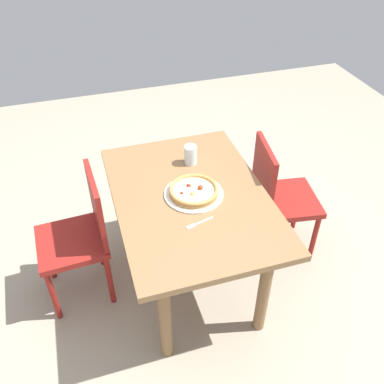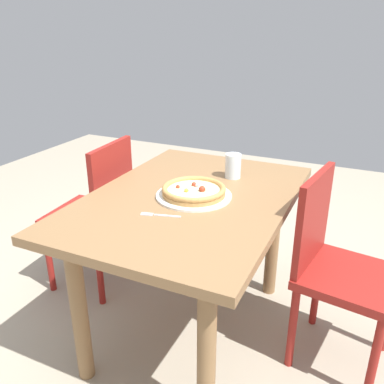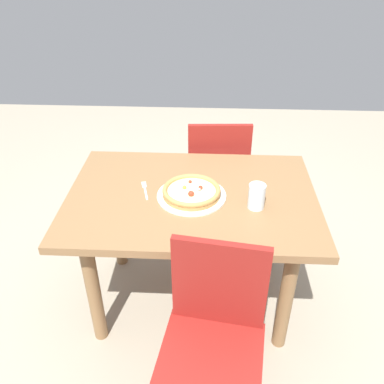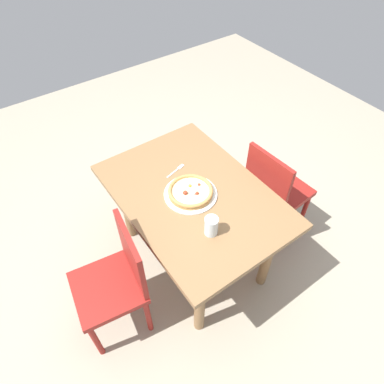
{
  "view_description": "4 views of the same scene",
  "coord_description": "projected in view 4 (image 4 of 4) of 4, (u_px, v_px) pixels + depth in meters",
  "views": [
    {
      "loc": [
        -1.76,
        0.53,
        2.26
      ],
      "look_at": [
        0.0,
        -0.01,
        0.76
      ],
      "focal_mm": 39.11,
      "sensor_mm": 36.0,
      "label": 1
    },
    {
      "loc": [
        -1.52,
        -0.72,
        1.45
      ],
      "look_at": [
        0.0,
        -0.01,
        0.76
      ],
      "focal_mm": 38.14,
      "sensor_mm": 36.0,
      "label": 2
    },
    {
      "loc": [
        0.08,
        -1.67,
        1.85
      ],
      "look_at": [
        0.0,
        -0.01,
        0.76
      ],
      "focal_mm": 37.9,
      "sensor_mm": 36.0,
      "label": 3
    },
    {
      "loc": [
        1.19,
        -0.86,
        2.35
      ],
      "look_at": [
        0.0,
        -0.01,
        0.76
      ],
      "focal_mm": 31.97,
      "sensor_mm": 36.0,
      "label": 4
    }
  ],
  "objects": [
    {
      "name": "ground_plane",
      "position": [
        193.0,
        255.0,
        2.72
      ],
      "size": [
        6.0,
        6.0,
        0.0
      ],
      "primitive_type": "plane",
      "color": "#9E937F"
    },
    {
      "name": "dining_table",
      "position": [
        193.0,
        205.0,
        2.26
      ],
      "size": [
        1.23,
        0.86,
        0.74
      ],
      "color": "olive",
      "rests_on": "ground"
    },
    {
      "name": "chair_near",
      "position": [
        117.0,
        280.0,
        2.04
      ],
      "size": [
        0.46,
        0.46,
        0.88
      ],
      "rotation": [
        0.0,
        0.0,
        2.99
      ],
      "color": "maroon",
      "rests_on": "ground"
    },
    {
      "name": "chair_far",
      "position": [
        274.0,
        190.0,
        2.54
      ],
      "size": [
        0.42,
        0.42,
        0.88
      ],
      "rotation": [
        0.0,
        0.0,
        0.06
      ],
      "color": "maroon",
      "rests_on": "ground"
    },
    {
      "name": "plate",
      "position": [
        191.0,
        194.0,
        2.16
      ],
      "size": [
        0.34,
        0.34,
        0.01
      ],
      "primitive_type": "cylinder",
      "color": "silver",
      "rests_on": "dining_table"
    },
    {
      "name": "pizza",
      "position": [
        191.0,
        192.0,
        2.14
      ],
      "size": [
        0.29,
        0.29,
        0.05
      ],
      "color": "#B78447",
      "rests_on": "plate"
    },
    {
      "name": "fork",
      "position": [
        177.0,
        170.0,
        2.32
      ],
      "size": [
        0.06,
        0.16,
        0.0
      ],
      "rotation": [
        0.0,
        0.0,
        1.83
      ],
      "color": "silver",
      "rests_on": "dining_table"
    },
    {
      "name": "drinking_glass",
      "position": [
        211.0,
        226.0,
        1.93
      ],
      "size": [
        0.08,
        0.08,
        0.12
      ],
      "primitive_type": "cylinder",
      "color": "silver",
      "rests_on": "dining_table"
    }
  ]
}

